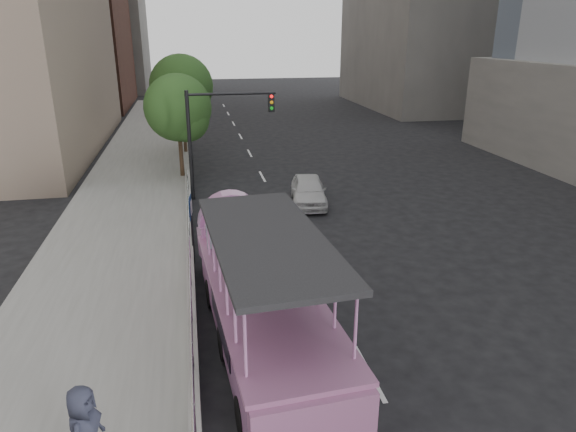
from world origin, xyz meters
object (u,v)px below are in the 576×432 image
at_px(car, 308,190).
at_px(parking_sign, 191,221).
at_px(pedestrian_far, 85,432).
at_px(street_tree_far, 183,89).
at_px(duck_boat, 257,289).
at_px(street_tree_near, 180,110).
at_px(traffic_signal, 215,127).

distance_m(car, parking_sign, 7.92).
distance_m(pedestrian_far, parking_sign, 9.47).
bearing_deg(street_tree_far, parking_sign, -89.64).
bearing_deg(duck_boat, street_tree_near, 97.19).
relative_size(pedestrian_far, parking_sign, 0.72).
relative_size(duck_boat, traffic_signal, 1.93).
xyz_separation_m(car, traffic_signal, (-4.16, 1.73, 2.83)).
distance_m(traffic_signal, street_tree_near, 3.80).
height_order(car, street_tree_far, street_tree_far).
height_order(duck_boat, car, duck_boat).
bearing_deg(duck_boat, pedestrian_far, -128.22).
relative_size(duck_boat, parking_sign, 4.05).
distance_m(car, street_tree_near, 8.35).
relative_size(duck_boat, street_tree_near, 1.76).
distance_m(pedestrian_far, street_tree_near, 20.32).
bearing_deg(pedestrian_far, street_tree_near, 10.23).
bearing_deg(duck_boat, traffic_signal, 91.70).
relative_size(parking_sign, traffic_signal, 0.48).
height_order(car, parking_sign, parking_sign).
bearing_deg(parking_sign, street_tree_near, 91.61).
xyz_separation_m(traffic_signal, street_tree_near, (-1.60, 3.43, 0.32)).
bearing_deg(street_tree_near, traffic_signal, -65.02).
relative_size(duck_boat, pedestrian_far, 5.59).
relative_size(car, parking_sign, 1.58).
distance_m(duck_boat, traffic_signal, 12.28).
relative_size(pedestrian_far, traffic_signal, 0.35).
distance_m(parking_sign, traffic_signal, 7.75).
relative_size(traffic_signal, street_tree_near, 0.91).
distance_m(car, traffic_signal, 5.32).
height_order(car, traffic_signal, traffic_signal).
height_order(parking_sign, street_tree_near, street_tree_near).
height_order(parking_sign, street_tree_far, street_tree_far).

